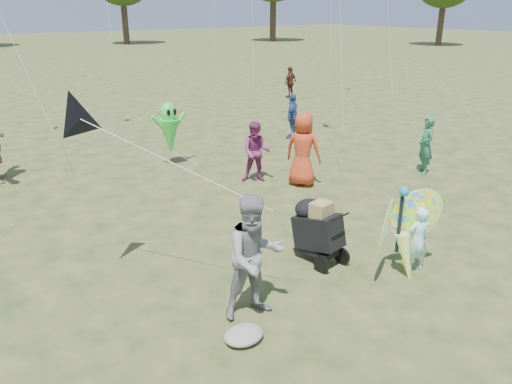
% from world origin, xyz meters
% --- Properties ---
extents(ground, '(160.00, 160.00, 0.00)m').
position_xyz_m(ground, '(0.00, 0.00, 0.00)').
color(ground, '#51592B').
rests_on(ground, ground).
extents(child_girl, '(0.47, 0.38, 1.12)m').
position_xyz_m(child_girl, '(1.44, -0.69, 0.56)').
color(child_girl, '#B0EEF9').
rests_on(child_girl, ground).
extents(adult_man, '(1.00, 0.86, 1.80)m').
position_xyz_m(adult_man, '(-1.41, -0.10, 0.90)').
color(adult_man, gray).
rests_on(adult_man, ground).
extents(grey_bag, '(0.55, 0.45, 0.17)m').
position_xyz_m(grey_bag, '(-1.90, -0.51, 0.09)').
color(grey_bag, gray).
rests_on(grey_bag, ground).
extents(crowd_a, '(0.91, 1.04, 1.78)m').
position_xyz_m(crowd_a, '(2.77, 3.59, 0.89)').
color(crowd_a, '#BA3C1D').
rests_on(crowd_a, ground).
extents(crowd_c, '(0.91, 0.78, 1.47)m').
position_xyz_m(crowd_c, '(5.54, 7.21, 0.73)').
color(crowd_c, navy).
rests_on(crowd_c, ground).
extents(crowd_e, '(0.93, 0.90, 1.50)m').
position_xyz_m(crowd_e, '(2.03, 4.47, 0.75)').
color(crowd_e, '#7A2860').
rests_on(crowd_e, ground).
extents(crowd_f, '(0.59, 0.65, 1.48)m').
position_xyz_m(crowd_f, '(5.93, 2.38, 0.74)').
color(crowd_f, '#286A49').
rests_on(crowd_f, ground).
extents(crowd_h, '(0.91, 0.55, 1.44)m').
position_xyz_m(crowd_h, '(10.49, 13.13, 0.72)').
color(crowd_h, '#54271C').
rests_on(crowd_h, ground).
extents(jogging_stroller, '(0.59, 1.09, 1.09)m').
position_xyz_m(jogging_stroller, '(0.39, 0.58, 0.61)').
color(jogging_stroller, black).
rests_on(jogging_stroller, ground).
extents(butterfly_kite, '(1.74, 0.75, 1.73)m').
position_xyz_m(butterfly_kite, '(1.11, -0.63, 0.77)').
color(butterfly_kite, orange).
rests_on(butterfly_kite, ground).
extents(delta_kite_rig, '(2.31, 2.44, 1.59)m').
position_xyz_m(delta_kite_rig, '(-2.85, 2.10, 2.62)').
color(delta_kite_rig, black).
rests_on(delta_kite_rig, ground).
extents(alien_kite, '(1.12, 0.69, 1.74)m').
position_xyz_m(alien_kite, '(0.95, 6.92, 0.97)').
color(alien_kite, '#33DA43').
rests_on(alien_kite, ground).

